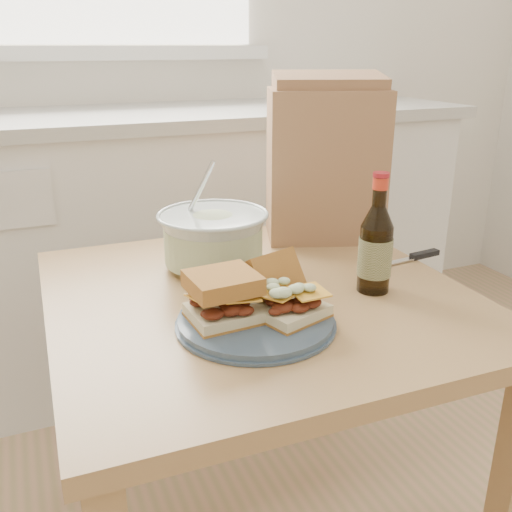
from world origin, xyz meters
name	(u,v)px	position (x,y,z in m)	size (l,w,h in m)	color
cabinet_run	(122,246)	(0.00, 1.70, 0.47)	(2.50, 0.64, 0.94)	white
dining_table	(259,336)	(0.11, 0.71, 0.58)	(0.83, 0.83, 0.68)	#A8784F
plate	(256,321)	(0.05, 0.58, 0.69)	(0.28, 0.28, 0.02)	#3C4E61
sandwich_left	(223,297)	(-0.01, 0.59, 0.74)	(0.12, 0.11, 0.09)	beige
sandwich_right	(286,294)	(0.11, 0.58, 0.73)	(0.14, 0.18, 0.10)	beige
coleslaw_bowl	(213,241)	(0.07, 0.87, 0.74)	(0.24, 0.24, 0.24)	silver
beer_bottle	(376,248)	(0.33, 0.63, 0.77)	(0.07, 0.07, 0.24)	black
knife	(417,256)	(0.52, 0.74, 0.69)	(0.20, 0.04, 0.01)	silver
paper_bag	(325,165)	(0.41, 0.98, 0.87)	(0.28, 0.18, 0.37)	#A0754D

